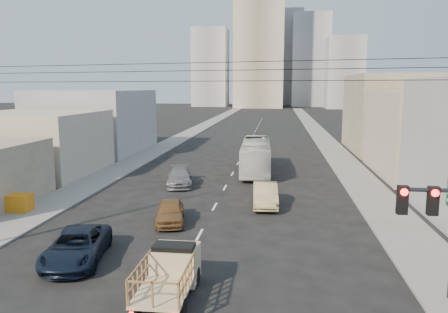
% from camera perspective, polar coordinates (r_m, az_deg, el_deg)
% --- Properties ---
extents(ground, '(420.00, 420.00, 0.00)m').
position_cam_1_polar(ground, '(18.29, -7.93, -18.27)').
color(ground, black).
rests_on(ground, ground).
extents(sidewalk_left, '(3.50, 180.00, 0.12)m').
position_cam_1_polar(sidewalk_left, '(87.57, -3.55, 3.56)').
color(sidewalk_left, gray).
rests_on(sidewalk_left, ground).
extents(sidewalk_right, '(3.50, 180.00, 0.12)m').
position_cam_1_polar(sidewalk_right, '(86.39, 11.99, 3.30)').
color(sidewalk_right, gray).
rests_on(sidewalk_right, ground).
extents(lane_dashes, '(0.15, 104.00, 0.01)m').
position_cam_1_polar(lane_dashes, '(69.32, 3.44, 2.07)').
color(lane_dashes, silver).
rests_on(lane_dashes, ground).
extents(flatbed_pickup, '(1.95, 4.41, 1.90)m').
position_cam_1_polar(flatbed_pickup, '(18.17, -7.17, -14.63)').
color(flatbed_pickup, '#C8B186').
rests_on(flatbed_pickup, ground).
extents(navy_pickup, '(3.44, 5.80, 1.51)m').
position_cam_1_polar(navy_pickup, '(22.71, -18.67, -11.05)').
color(navy_pickup, black).
rests_on(navy_pickup, ground).
extents(city_bus, '(3.17, 11.89, 3.29)m').
position_cam_1_polar(city_bus, '(43.55, 4.20, 0.12)').
color(city_bus, silver).
rests_on(city_bus, ground).
extents(sedan_brown, '(2.56, 4.52, 1.45)m').
position_cam_1_polar(sedan_brown, '(27.55, -7.03, -7.15)').
color(sedan_brown, brown).
rests_on(sedan_brown, ground).
extents(sedan_tan, '(1.98, 4.97, 1.61)m').
position_cam_1_polar(sedan_tan, '(31.28, 5.41, -5.01)').
color(sedan_tan, tan).
rests_on(sedan_tan, ground).
extents(sedan_grey, '(3.04, 5.36, 1.47)m').
position_cam_1_polar(sedan_grey, '(37.73, -5.83, -2.69)').
color(sedan_grey, slate).
rests_on(sedan_grey, ground).
extents(overhead_wires, '(23.01, 5.02, 0.72)m').
position_cam_1_polar(overhead_wires, '(17.73, -7.30, 10.90)').
color(overhead_wires, black).
rests_on(overhead_wires, ground).
extents(crate_stack, '(1.80, 1.20, 1.14)m').
position_cam_1_polar(crate_stack, '(32.68, -25.39, -5.45)').
color(crate_stack, orange).
rests_on(crate_stack, sidewalk_left).
extents(bldg_right_mid, '(11.00, 14.00, 8.00)m').
position_cam_1_polar(bldg_right_mid, '(46.43, 26.11, 2.70)').
color(bldg_right_mid, '#B2A78F').
rests_on(bldg_right_mid, ground).
extents(bldg_right_far, '(12.00, 16.00, 10.00)m').
position_cam_1_polar(bldg_right_far, '(61.78, 21.84, 5.25)').
color(bldg_right_far, gray).
rests_on(bldg_right_far, ground).
extents(bldg_left_mid, '(11.00, 12.00, 6.00)m').
position_cam_1_polar(bldg_left_mid, '(46.36, -23.24, 1.64)').
color(bldg_left_mid, '#B2A78F').
rests_on(bldg_left_mid, ground).
extents(bldg_left_far, '(12.00, 16.00, 8.00)m').
position_cam_1_polar(bldg_left_far, '(59.82, -16.49, 4.46)').
color(bldg_left_far, '#969699').
rests_on(bldg_left_far, ground).
extents(high_rise_tower, '(20.00, 20.00, 60.00)m').
position_cam_1_polar(high_rise_tower, '(187.12, 4.66, 15.63)').
color(high_rise_tower, gray).
rests_on(high_rise_tower, ground).
extents(midrise_ne, '(16.00, 16.00, 40.00)m').
position_cam_1_polar(midrise_ne, '(201.47, 11.22, 12.16)').
color(midrise_ne, '#97999F').
rests_on(midrise_ne, ground).
extents(midrise_nw, '(15.00, 15.00, 34.00)m').
position_cam_1_polar(midrise_nw, '(198.21, -1.76, 11.51)').
color(midrise_nw, '#97999F').
rests_on(midrise_nw, ground).
extents(midrise_back, '(18.00, 18.00, 44.00)m').
position_cam_1_polar(midrise_back, '(216.11, 7.70, 12.55)').
color(midrise_back, '#969699').
rests_on(midrise_back, ground).
extents(midrise_east, '(14.00, 14.00, 28.00)m').
position_cam_1_polar(midrise_east, '(182.57, 15.43, 10.47)').
color(midrise_east, '#97999F').
rests_on(midrise_east, ground).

